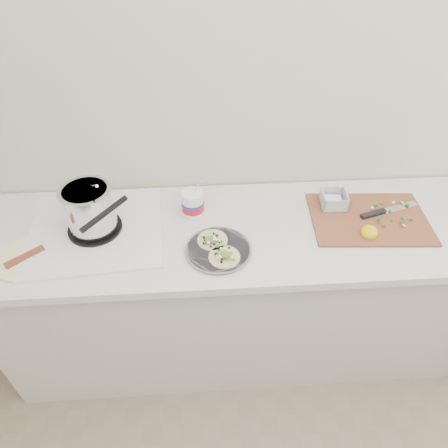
{
  "coord_description": "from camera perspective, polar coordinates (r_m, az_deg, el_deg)",
  "views": [
    {
      "loc": [
        -0.23,
        0.12,
        2.08
      ],
      "look_at": [
        -0.15,
        1.38,
        0.96
      ],
      "focal_mm": 32.0,
      "sensor_mm": 36.0,
      "label": 1
    }
  ],
  "objects": [
    {
      "name": "taco_plate",
      "position": [
        1.64,
        -0.82,
        -3.48
      ],
      "size": [
        0.28,
        0.28,
        0.04
      ],
      "rotation": [
        0.0,
        0.0,
        0.14
      ],
      "color": "slate",
      "rests_on": "counter"
    },
    {
      "name": "tub",
      "position": [
        1.79,
        -4.41,
        3.17
      ],
      "size": [
        0.1,
        0.1,
        0.23
      ],
      "rotation": [
        0.0,
        0.0,
        -0.29
      ],
      "color": "white",
      "rests_on": "counter"
    },
    {
      "name": "counter",
      "position": [
        2.1,
        3.97,
        -9.37
      ],
      "size": [
        2.44,
        0.66,
        0.9
      ],
      "color": "beige",
      "rests_on": "ground"
    },
    {
      "name": "stove",
      "position": [
        1.77,
        -18.36,
        1.11
      ],
      "size": [
        0.6,
        0.57,
        0.27
      ],
      "rotation": [
        0.0,
        0.0,
        0.08
      ],
      "color": "silver",
      "rests_on": "counter"
    },
    {
      "name": "bacon_plate",
      "position": [
        1.8,
        -26.48,
        -4.42
      ],
      "size": [
        0.25,
        0.25,
        0.02
      ],
      "rotation": [
        0.0,
        0.0,
        0.68
      ],
      "color": "beige",
      "rests_on": "counter"
    },
    {
      "name": "cutboard",
      "position": [
        1.91,
        19.64,
        1.29
      ],
      "size": [
        0.54,
        0.39,
        0.08
      ],
      "rotation": [
        0.0,
        0.0,
        -0.06
      ],
      "color": "brown",
      "rests_on": "counter"
    }
  ]
}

